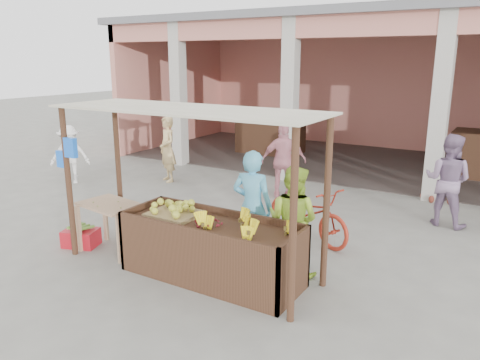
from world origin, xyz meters
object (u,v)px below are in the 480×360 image
Objects in this scene: side_table at (111,212)px; motorcycle at (307,211)px; fruit_stall at (211,252)px; vendor_blue at (252,203)px; red_crate at (81,238)px; vendor_green at (293,218)px.

motorcycle reaches higher than side_table.
vendor_blue is at bearing 76.16° from fruit_stall.
red_crate is at bearing 146.99° from motorcycle.
vendor_blue is at bearing -2.25° from vendor_green.
side_table is 3.27m from motorcycle.
vendor_blue reaches higher than red_crate.
red_crate is 3.62m from vendor_green.
side_table reaches higher than fruit_stall.
vendor_blue is at bearing 30.05° from side_table.
fruit_stall is 2.15m from motorcycle.
motorcycle is at bearing 74.53° from fruit_stall.
fruit_stall is 4.78× the size of red_crate.
red_crate is at bearing -160.27° from side_table.
side_table is 1.99× the size of red_crate.
side_table is 2.30m from vendor_blue.
fruit_stall is at bearing -15.78° from red_crate.
vendor_blue is 0.71m from vendor_green.
side_table is 0.56× the size of motorcycle.
red_crate is 3.01m from vendor_blue.
fruit_stall is 1.35× the size of motorcycle.
vendor_blue is 0.97× the size of motorcycle.
red_crate is at bearing 18.12° from vendor_green.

